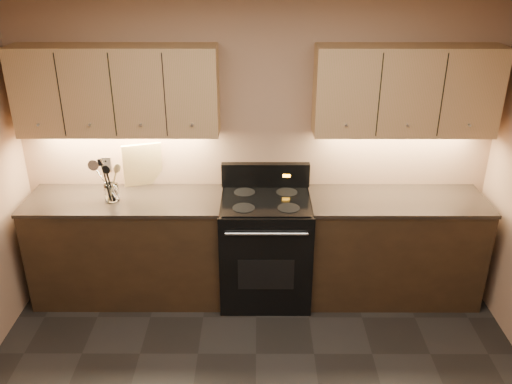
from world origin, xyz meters
TOP-DOWN VIEW (x-y plane):
  - ceiling at (0.00, 0.00)m, footprint 4.00×4.00m
  - wall_back at (0.00, 2.00)m, footprint 4.00×0.04m
  - counter_left at (-1.10, 1.70)m, footprint 1.62×0.62m
  - counter_right at (1.18, 1.70)m, footprint 1.46×0.62m
  - stove at (0.08, 1.68)m, footprint 0.76×0.68m
  - upper_cab_left at (-1.10, 1.85)m, footprint 1.60×0.30m
  - upper_cab_right at (1.18, 1.85)m, footprint 1.44×0.30m
  - outlet_plate at (-1.30, 1.99)m, footprint 0.08×0.01m
  - utensil_crock at (-1.18, 1.66)m, footprint 0.13×0.13m
  - cutting_board at (-0.97, 1.94)m, footprint 0.35×0.21m
  - wooden_spoon at (-1.21, 1.66)m, footprint 0.16×0.09m
  - black_spoon at (-1.18, 1.69)m, footprint 0.06×0.17m
  - black_turner at (-1.19, 1.65)m, footprint 0.16×0.13m
  - steel_spatula at (-1.15, 1.68)m, footprint 0.21×0.11m
  - steel_skimmer at (-1.15, 1.65)m, footprint 0.26×0.14m

SIDE VIEW (x-z plane):
  - counter_left at x=-1.10m, z-range 0.00..0.93m
  - counter_right at x=1.18m, z-range 0.00..0.93m
  - stove at x=0.08m, z-range -0.09..1.05m
  - utensil_crock at x=-1.18m, z-range 0.92..1.07m
  - wooden_spoon at x=-1.21m, z-range 0.95..1.26m
  - black_spoon at x=-1.18m, z-range 0.94..1.28m
  - outlet_plate at x=-1.30m, z-range 1.06..1.18m
  - steel_skimmer at x=-1.15m, z-range 0.94..1.30m
  - black_turner at x=-1.19m, z-range 0.94..1.31m
  - steel_spatula at x=-1.15m, z-range 0.94..1.32m
  - cutting_board at x=-0.97m, z-range 0.93..1.34m
  - wall_back at x=0.00m, z-range 0.00..2.60m
  - upper_cab_left at x=-1.10m, z-range 1.45..2.15m
  - upper_cab_right at x=1.18m, z-range 1.45..2.15m
  - ceiling at x=0.00m, z-range 2.60..2.60m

